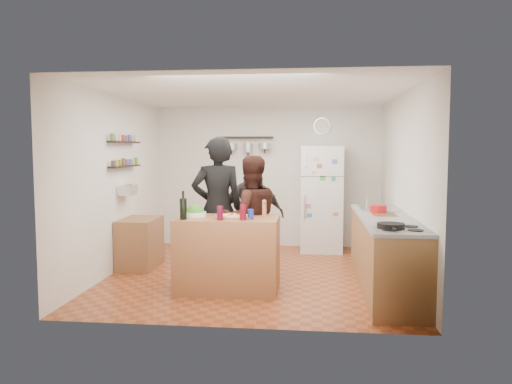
# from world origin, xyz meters

# --- Properties ---
(room_shell) EXTENTS (4.20, 4.20, 4.20)m
(room_shell) POSITION_xyz_m (0.00, 0.39, 1.25)
(room_shell) COLOR brown
(room_shell) RESTS_ON ground
(prep_island) EXTENTS (1.25, 0.72, 0.91)m
(prep_island) POSITION_xyz_m (-0.26, -0.79, 0.46)
(prep_island) COLOR #A25F3B
(prep_island) RESTS_ON floor
(pizza_board) EXTENTS (0.42, 0.34, 0.02)m
(pizza_board) POSITION_xyz_m (-0.18, -0.81, 0.92)
(pizza_board) COLOR brown
(pizza_board) RESTS_ON prep_island
(pizza) EXTENTS (0.34, 0.34, 0.02)m
(pizza) POSITION_xyz_m (-0.18, -0.81, 0.94)
(pizza) COLOR beige
(pizza) RESTS_ON pizza_board
(salad_bowl) EXTENTS (0.28, 0.28, 0.06)m
(salad_bowl) POSITION_xyz_m (-0.68, -0.74, 0.94)
(salad_bowl) COLOR white
(salad_bowl) RESTS_ON prep_island
(wine_bottle) EXTENTS (0.08, 0.08, 0.25)m
(wine_bottle) POSITION_xyz_m (-0.76, -1.01, 1.04)
(wine_bottle) COLOR black
(wine_bottle) RESTS_ON prep_island
(wine_glass_near) EXTENTS (0.07, 0.07, 0.17)m
(wine_glass_near) POSITION_xyz_m (-0.31, -1.03, 1.00)
(wine_glass_near) COLOR #560722
(wine_glass_near) RESTS_ON prep_island
(wine_glass_far) EXTENTS (0.08, 0.08, 0.19)m
(wine_glass_far) POSITION_xyz_m (-0.04, -0.99, 1.00)
(wine_glass_far) COLOR #610816
(wine_glass_far) RESTS_ON prep_island
(pepper_mill) EXTENTS (0.05, 0.05, 0.18)m
(pepper_mill) POSITION_xyz_m (0.19, -0.74, 1.00)
(pepper_mill) COLOR #AF6C49
(pepper_mill) RESTS_ON prep_island
(salt_canister) EXTENTS (0.07, 0.07, 0.12)m
(salt_canister) POSITION_xyz_m (0.04, -0.91, 0.97)
(salt_canister) COLOR navy
(salt_canister) RESTS_ON prep_island
(person_left) EXTENTS (0.81, 0.66, 1.92)m
(person_left) POSITION_xyz_m (-0.48, -0.26, 0.96)
(person_left) COLOR black
(person_left) RESTS_ON floor
(person_center) EXTENTS (0.99, 0.89, 1.67)m
(person_center) POSITION_xyz_m (-0.03, -0.35, 0.83)
(person_center) COLOR black
(person_center) RESTS_ON floor
(person_back) EXTENTS (0.97, 0.50, 1.59)m
(person_back) POSITION_xyz_m (-0.08, 0.28, 0.80)
(person_back) COLOR #2C2927
(person_back) RESTS_ON floor
(counter_run) EXTENTS (0.63, 2.63, 0.90)m
(counter_run) POSITION_xyz_m (1.70, -0.55, 0.45)
(counter_run) COLOR #9E7042
(counter_run) RESTS_ON floor
(stove_top) EXTENTS (0.60, 0.62, 0.02)m
(stove_top) POSITION_xyz_m (1.70, -1.50, 0.91)
(stove_top) COLOR white
(stove_top) RESTS_ON counter_run
(skillet) EXTENTS (0.29, 0.29, 0.06)m
(skillet) POSITION_xyz_m (1.60, -1.50, 0.95)
(skillet) COLOR black
(skillet) RESTS_ON stove_top
(sink) EXTENTS (0.50, 0.80, 0.03)m
(sink) POSITION_xyz_m (1.70, 0.30, 0.92)
(sink) COLOR silver
(sink) RESTS_ON counter_run
(cutting_board) EXTENTS (0.30, 0.40, 0.02)m
(cutting_board) POSITION_xyz_m (1.70, -0.40, 0.91)
(cutting_board) COLOR brown
(cutting_board) RESTS_ON counter_run
(red_bowl) EXTENTS (0.22, 0.22, 0.09)m
(red_bowl) POSITION_xyz_m (1.65, -0.14, 0.97)
(red_bowl) COLOR red
(red_bowl) RESTS_ON counter_run
(fridge) EXTENTS (0.70, 0.68, 1.80)m
(fridge) POSITION_xyz_m (0.95, 1.75, 0.90)
(fridge) COLOR white
(fridge) RESTS_ON floor
(wall_clock) EXTENTS (0.30, 0.03, 0.30)m
(wall_clock) POSITION_xyz_m (0.95, 2.08, 2.15)
(wall_clock) COLOR silver
(wall_clock) RESTS_ON back_wall
(spice_shelf_lower) EXTENTS (0.12, 1.00, 0.02)m
(spice_shelf_lower) POSITION_xyz_m (-1.93, 0.20, 1.50)
(spice_shelf_lower) COLOR black
(spice_shelf_lower) RESTS_ON left_wall
(spice_shelf_upper) EXTENTS (0.12, 1.00, 0.02)m
(spice_shelf_upper) POSITION_xyz_m (-1.93, 0.20, 1.85)
(spice_shelf_upper) COLOR black
(spice_shelf_upper) RESTS_ON left_wall
(produce_basket) EXTENTS (0.18, 0.35, 0.14)m
(produce_basket) POSITION_xyz_m (-1.90, 0.20, 1.15)
(produce_basket) COLOR silver
(produce_basket) RESTS_ON left_wall
(side_table) EXTENTS (0.50, 0.80, 0.73)m
(side_table) POSITION_xyz_m (-1.74, 0.23, 0.36)
(side_table) COLOR #92643D
(side_table) RESTS_ON floor
(pot_rack) EXTENTS (0.90, 0.04, 0.04)m
(pot_rack) POSITION_xyz_m (-0.35, 2.00, 1.95)
(pot_rack) COLOR black
(pot_rack) RESTS_ON back_wall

